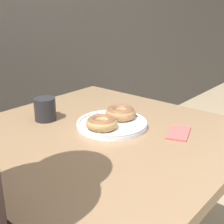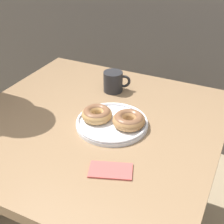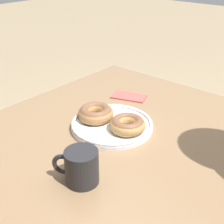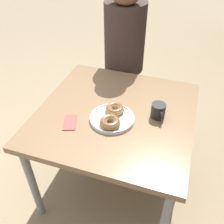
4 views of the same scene
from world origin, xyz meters
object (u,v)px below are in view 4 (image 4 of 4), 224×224
object	(u,v)px
dining_table	(116,121)
person_figure	(125,57)
napkin	(70,122)
donut_plate	(112,117)
coffee_mug	(158,111)

from	to	relation	value
dining_table	person_figure	distance (m)	0.69
dining_table	napkin	xyz separation A→B (m)	(0.19, -0.23, 0.08)
person_figure	donut_plate	bearing A→B (deg)	10.43
dining_table	donut_plate	distance (m)	0.13
person_figure	coffee_mug	bearing A→B (deg)	31.81
donut_plate	person_figure	bearing A→B (deg)	-169.57
donut_plate	person_figure	xyz separation A→B (m)	(-0.75, -0.14, 0.01)
napkin	donut_plate	bearing A→B (deg)	113.91
dining_table	person_figure	xyz separation A→B (m)	(-0.66, -0.13, 0.11)
coffee_mug	napkin	xyz separation A→B (m)	(0.22, -0.48, -0.04)
dining_table	person_figure	world-z (taller)	person_figure
donut_plate	person_figure	world-z (taller)	person_figure
dining_table	coffee_mug	bearing A→B (deg)	97.08
person_figure	dining_table	bearing A→B (deg)	11.35
dining_table	donut_plate	xyz separation A→B (m)	(0.09, 0.00, 0.10)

